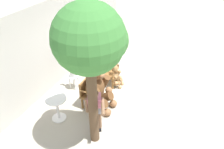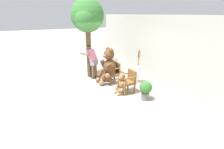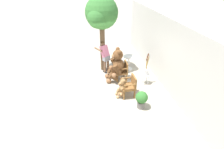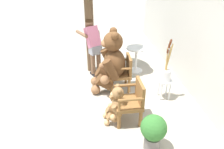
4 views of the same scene
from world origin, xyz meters
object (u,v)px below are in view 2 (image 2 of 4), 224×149
object	(u,v)px
brush_bucket	(138,67)
round_side_table	(115,65)
teddy_bear_small	(121,84)
potted_plant	(146,89)
white_stool	(138,74)
wooden_chair_right	(128,81)
teddy_bear_large	(108,66)
wooden_chair_left	(114,71)
person_visitor	(92,59)
patio_tree	(87,17)

from	to	relation	value
brush_bucket	round_side_table	distance (m)	1.47
teddy_bear_small	brush_bucket	size ratio (longest dim) A/B	0.84
potted_plant	teddy_bear_small	bearing A→B (deg)	-147.00
white_stool	round_side_table	bearing A→B (deg)	-164.82
wooden_chair_right	round_side_table	distance (m)	2.17
teddy_bear_large	round_side_table	bearing A→B (deg)	137.80
wooden_chair_left	white_stool	bearing A→B (deg)	60.13
round_side_table	potted_plant	bearing A→B (deg)	-5.99
person_visitor	white_stool	size ratio (longest dim) A/B	3.34
teddy_bear_large	brush_bucket	size ratio (longest dim) A/B	1.59
teddy_bear_small	patio_tree	world-z (taller)	patio_tree
wooden_chair_right	teddy_bear_small	bearing A→B (deg)	-89.33
teddy_bear_small	person_visitor	world-z (taller)	person_visitor
person_visitor	patio_tree	xyz separation A→B (m)	(-0.15, -0.11, 1.78)
teddy_bear_large	person_visitor	distance (m)	0.98
patio_tree	white_stool	bearing A→B (deg)	47.24
brush_bucket	patio_tree	size ratio (longest dim) A/B	0.27
wooden_chair_left	person_visitor	world-z (taller)	person_visitor
round_side_table	potted_plant	size ratio (longest dim) A/B	1.06
person_visitor	brush_bucket	size ratio (longest dim) A/B	1.61
teddy_bear_large	white_stool	bearing A→B (deg)	65.93
white_stool	potted_plant	world-z (taller)	potted_plant
person_visitor	wooden_chair_right	bearing A→B (deg)	17.31
wooden_chair_right	teddy_bear_large	distance (m)	1.28
white_stool	brush_bucket	distance (m)	0.31
wooden_chair_left	wooden_chair_right	xyz separation A→B (m)	(1.22, -0.00, 0.00)
wooden_chair_left	brush_bucket	distance (m)	1.07
teddy_bear_small	person_visitor	bearing A→B (deg)	-170.02
wooden_chair_right	teddy_bear_small	distance (m)	0.29
teddy_bear_large	round_side_table	distance (m)	1.22
teddy_bear_large	patio_tree	distance (m)	2.26
wooden_chair_left	wooden_chair_right	size ratio (longest dim) A/B	1.00
teddy_bear_small	patio_tree	bearing A→B (deg)	-167.99
wooden_chair_left	person_visitor	xyz separation A→B (m)	(-0.88, -0.66, 0.45)
teddy_bear_large	round_side_table	world-z (taller)	teddy_bear_large
person_visitor	potted_plant	xyz separation A→B (m)	(2.90, 0.89, -0.52)
round_side_table	potted_plant	world-z (taller)	round_side_table
teddy_bear_small	wooden_chair_right	bearing A→B (deg)	90.67
patio_tree	potted_plant	size ratio (longest dim) A/B	5.12
person_visitor	white_stool	xyz separation A→B (m)	(1.41, 1.57, -0.56)
white_stool	round_side_table	world-z (taller)	round_side_table
person_visitor	round_side_table	world-z (taller)	person_visitor
wooden_chair_left	potted_plant	distance (m)	2.03
person_visitor	patio_tree	size ratio (longest dim) A/B	0.44
brush_bucket	potted_plant	size ratio (longest dim) A/B	1.41
teddy_bear_small	person_visitor	size ratio (longest dim) A/B	0.52
brush_bucket	patio_tree	xyz separation A→B (m)	(-1.55, -1.68, 2.02)
round_side_table	brush_bucket	bearing A→B (deg)	15.18
round_side_table	patio_tree	bearing A→B (deg)	-96.49
teddy_bear_small	round_side_table	distance (m)	2.26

